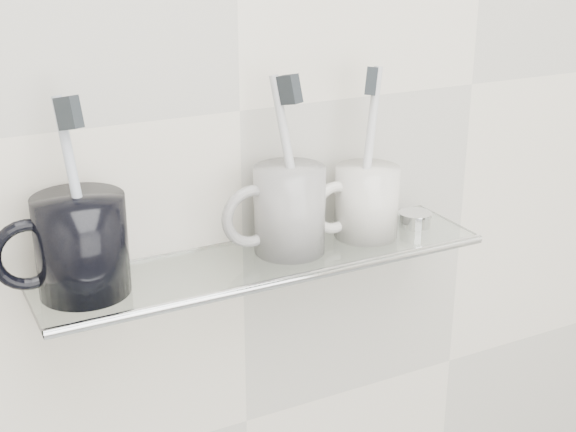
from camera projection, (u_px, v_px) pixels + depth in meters
wall_back at (240, 111)px, 0.87m from camera, size 2.50×0.00×2.50m
shelf_glass at (266, 261)px, 0.87m from camera, size 0.50×0.12×0.01m
shelf_rail at (289, 280)px, 0.83m from camera, size 0.50×0.01×0.01m
bracket_left at (63, 292)px, 0.83m from camera, size 0.02×0.03×0.02m
bracket_right at (400, 224)px, 1.01m from camera, size 0.02×0.03×0.02m
mug_left at (82, 245)px, 0.78m from camera, size 0.11×0.11×0.10m
mug_left_handle at (28, 255)px, 0.75m from camera, size 0.07×0.01×0.07m
toothbrush_left at (77, 196)px, 0.76m from camera, size 0.02×0.05×0.19m
bristles_left at (69, 113)px, 0.73m from camera, size 0.02×0.03×0.03m
mug_center at (290, 210)px, 0.87m from camera, size 0.10×0.10×0.10m
mug_center_handle at (252, 216)px, 0.85m from camera, size 0.07×0.01×0.07m
toothbrush_center at (290, 164)px, 0.86m from camera, size 0.03×0.05×0.19m
bristles_center at (290, 89)px, 0.83m from camera, size 0.02×0.03×0.03m
mug_right at (367, 202)px, 0.92m from camera, size 0.09×0.09×0.08m
mug_right_handle at (335, 208)px, 0.90m from camera, size 0.06×0.01×0.06m
toothbrush_right at (369, 152)px, 0.90m from camera, size 0.04×0.03×0.19m
bristles_right at (371, 81)px, 0.87m from camera, size 0.03×0.03×0.03m
chrome_cap at (415, 219)px, 0.96m from camera, size 0.04×0.04×0.02m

